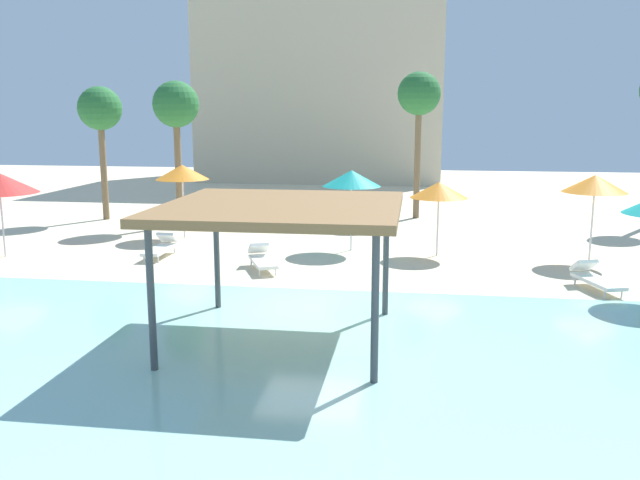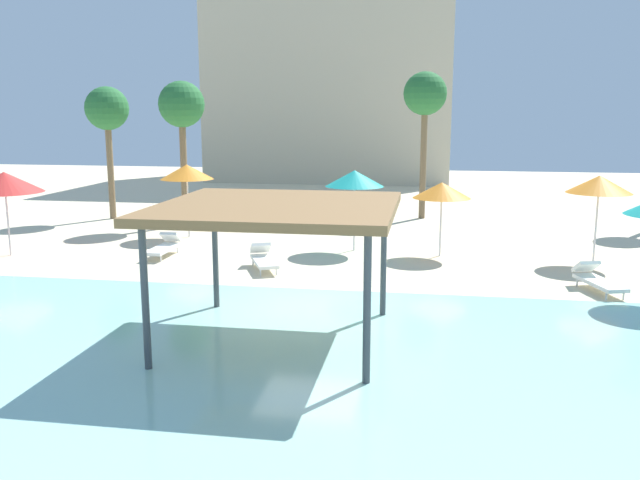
% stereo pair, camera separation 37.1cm
% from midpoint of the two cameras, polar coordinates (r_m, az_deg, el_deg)
% --- Properties ---
extents(ground_plane, '(80.00, 80.00, 0.00)m').
position_cam_midpoint_polar(ground_plane, '(16.63, -1.44, -5.71)').
color(ground_plane, beige).
extents(lagoon_water, '(44.00, 13.50, 0.04)m').
position_cam_midpoint_polar(lagoon_water, '(11.79, -5.82, -12.83)').
color(lagoon_water, '#99D1C6').
rests_on(lagoon_water, ground).
extents(shade_pavilion, '(4.78, 4.78, 2.92)m').
position_cam_midpoint_polar(shade_pavilion, '(13.63, -4.03, 2.46)').
color(shade_pavilion, '#42474C').
rests_on(shade_pavilion, ground).
extents(beach_umbrella_orange_1, '(1.91, 1.91, 2.47)m').
position_cam_midpoint_polar(beach_umbrella_orange_1, '(22.39, 9.65, 4.22)').
color(beach_umbrella_orange_1, silver).
rests_on(beach_umbrella_orange_1, ground).
extents(beach_umbrella_teal_2, '(2.01, 2.01, 2.79)m').
position_cam_midpoint_polar(beach_umbrella_teal_2, '(22.91, 2.25, 5.28)').
color(beach_umbrella_teal_2, silver).
rests_on(beach_umbrella_teal_2, ground).
extents(beach_umbrella_orange_4, '(2.00, 2.00, 2.80)m').
position_cam_midpoint_polar(beach_umbrella_orange_4, '(22.68, 22.00, 4.47)').
color(beach_umbrella_orange_4, silver).
rests_on(beach_umbrella_orange_4, ground).
extents(beach_umbrella_orange_6, '(2.01, 2.01, 2.79)m').
position_cam_midpoint_polar(beach_umbrella_orange_6, '(25.85, -12.09, 5.68)').
color(beach_umbrella_orange_6, silver).
rests_on(beach_umbrella_orange_6, ground).
extents(lounge_chair_0, '(1.31, 1.98, 0.74)m').
position_cam_midpoint_polar(lounge_chair_0, '(20.52, -5.50, -1.59)').
color(lounge_chair_0, white).
rests_on(lounge_chair_0, ground).
extents(lounge_chair_3, '(1.15, 1.99, 0.74)m').
position_cam_midpoint_polar(lounge_chair_3, '(19.51, 21.90, -3.00)').
color(lounge_chair_3, white).
rests_on(lounge_chair_3, ground).
extents(lounge_chair_4, '(0.61, 1.90, 0.74)m').
position_cam_midpoint_polar(lounge_chair_4, '(22.85, -13.86, -0.57)').
color(lounge_chair_4, white).
rests_on(lounge_chair_4, ground).
extents(palm_tree_0, '(1.90, 1.90, 6.49)m').
position_cam_midpoint_polar(palm_tree_0, '(30.28, 8.10, 11.98)').
color(palm_tree_0, brown).
rests_on(palm_tree_0, ground).
extents(palm_tree_2, '(1.90, 1.90, 6.00)m').
position_cam_midpoint_polar(palm_tree_2, '(28.54, -12.58, 10.98)').
color(palm_tree_2, brown).
rests_on(palm_tree_2, ground).
extents(palm_tree_3, '(1.90, 1.90, 5.84)m').
position_cam_midpoint_polar(palm_tree_3, '(31.18, -18.60, 10.37)').
color(palm_tree_3, brown).
rests_on(palm_tree_3, ground).
extents(hotel_block_0, '(16.46, 10.44, 14.97)m').
position_cam_midpoint_polar(hotel_block_0, '(49.18, 0.20, 14.10)').
color(hotel_block_0, beige).
rests_on(hotel_block_0, ground).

